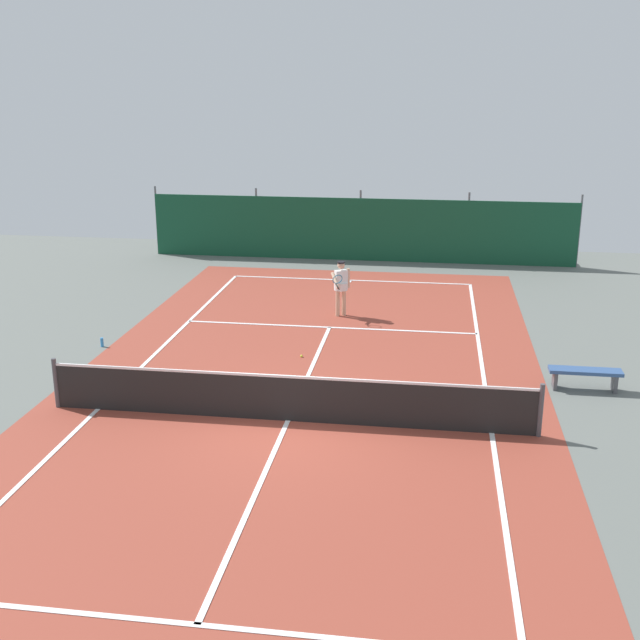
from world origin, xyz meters
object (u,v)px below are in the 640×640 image
tennis_net (288,398)px  tennis_player (341,284)px  tennis_ball_near_player (302,356)px  courtside_bench (585,374)px  parked_car (436,230)px  water_bottle (102,342)px

tennis_net → tennis_player: (0.17, 7.61, 0.45)m
tennis_ball_near_player → courtside_bench: courtside_bench is taller
parked_car → courtside_bench: (3.41, -14.84, -0.46)m
tennis_net → tennis_ball_near_player: (-0.37, 3.85, -0.48)m
tennis_player → water_bottle: size_ratio=6.83×
tennis_net → courtside_bench: size_ratio=6.33×
tennis_net → tennis_ball_near_player: size_ratio=153.33×
tennis_net → water_bottle: size_ratio=42.17×
tennis_player → parked_car: parked_car is taller
courtside_bench → tennis_net: bearing=-157.3°
tennis_ball_near_player → courtside_bench: 6.80m
water_bottle → tennis_net: bearing=-34.5°
tennis_player → parked_car: (2.72, 9.87, -0.12)m
tennis_player → parked_car: size_ratio=0.38×
parked_car → water_bottle: 16.08m
tennis_player → tennis_ball_near_player: (-0.54, -3.76, -0.93)m
courtside_bench → parked_car: bearing=103.0°
tennis_player → water_bottle: 6.98m
water_bottle → tennis_player: bearing=32.3°
courtside_bench → water_bottle: courtside_bench is taller
parked_car → water_bottle: bearing=-126.0°
tennis_net → water_bottle: (-5.69, 3.91, -0.39)m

